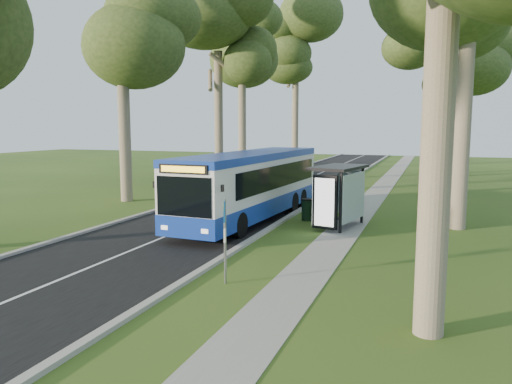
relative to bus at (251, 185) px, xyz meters
The scene contains 17 objects.
ground 5.36m from the bus, 72.41° to the right, with size 120.00×120.00×0.00m, color #2B4916.
road 5.73m from the bus, 110.87° to the left, with size 7.00×100.00×0.02m, color black.
kerb_east 5.59m from the bus, 73.28° to the left, with size 0.25×100.00×0.12m, color #9E9B93.
kerb_west 7.66m from the bus, 136.74° to the left, with size 0.25×100.00×0.12m, color #9E9B93.
centre_line 5.73m from the bus, 110.87° to the left, with size 0.12×100.00×0.01m, color white.
footpath 7.05m from the bus, 48.51° to the left, with size 1.50×100.00×0.02m, color gray.
bus is the anchor object (origin of this frame).
bus_stop_sign 9.54m from the bus, 74.01° to the right, with size 0.14×0.33×2.40m.
bus_shelter 4.32m from the bus, ahead, with size 2.27×3.38×2.67m.
litter_bin 2.87m from the bus, 17.90° to the left, with size 0.58×0.58×1.01m.
car_white 18.43m from the bus, 113.79° to the left, with size 1.69×4.19×1.43m, color silver.
car_silver 20.68m from the bus, 108.78° to the left, with size 1.61×4.62×1.52m, color #B1B4B9.
tree_west_c 17.29m from the bus, 119.59° to the left, with size 5.20×5.20×13.56m.
tree_west_d 27.71m from the bus, 112.24° to the left, with size 5.20×5.20×18.41m.
tree_west_e 35.48m from the bus, 101.86° to the left, with size 5.20×5.20×16.55m.
tree_east_c 18.64m from the bus, 57.58° to the left, with size 5.20×5.20×16.08m.
tree_east_d 28.18m from the bus, 69.21° to the left, with size 5.20×5.20×13.58m.
Camera 1 is at (6.47, -16.76, 4.40)m, focal length 35.00 mm.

